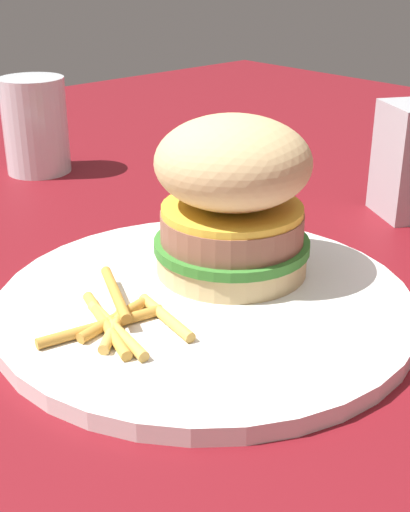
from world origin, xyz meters
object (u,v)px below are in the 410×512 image
Objects in this scene: plate at (205,303)px; drink_glass at (36,132)px; fries_pile at (118,319)px; sandwich at (232,196)px.

drink_glass is (-0.08, -0.36, 0.04)m from plate.
plate is 2.78× the size of drink_glass.
drink_glass is (-0.15, -0.36, 0.03)m from fries_pile.
plate is 2.77× the size of fries_pile.
fries_pile is at bearing 67.49° from drink_glass.
fries_pile is at bearing 5.59° from sandwich.
drink_glass is at bearing -102.33° from plate.
plate is 0.07m from fries_pile.
sandwich is 0.35m from drink_glass.
fries_pile is 1.01× the size of drink_glass.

